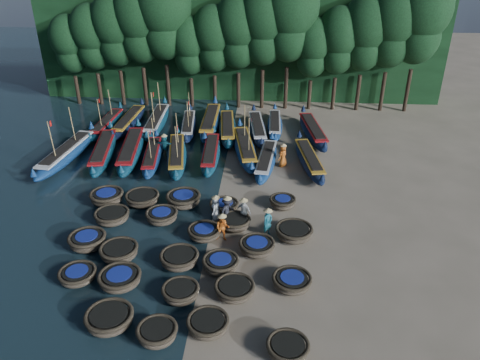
# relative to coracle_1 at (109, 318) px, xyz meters

# --- Properties ---
(ground) EXTENTS (120.00, 120.00, 0.00)m
(ground) POSITION_rel_coracle_1_xyz_m (3.52, 9.26, -0.42)
(ground) COLOR gray
(ground) RESTS_ON ground
(foliage_wall) EXTENTS (40.00, 3.00, 10.00)m
(foliage_wall) POSITION_rel_coracle_1_xyz_m (3.52, 32.76, 4.58)
(foliage_wall) COLOR black
(foliage_wall) RESTS_ON ground
(coracle_1) EXTENTS (2.69, 2.69, 0.73)m
(coracle_1) POSITION_rel_coracle_1_xyz_m (0.00, 0.00, 0.00)
(coracle_1) COLOR brown
(coracle_1) RESTS_ON ground
(coracle_2) EXTENTS (1.80, 1.80, 0.72)m
(coracle_2) POSITION_rel_coracle_1_xyz_m (2.29, -0.67, -0.01)
(coracle_2) COLOR brown
(coracle_2) RESTS_ON ground
(coracle_3) EXTENTS (1.90, 1.90, 0.67)m
(coracle_3) POSITION_rel_coracle_1_xyz_m (4.37, 0.01, -0.04)
(coracle_3) COLOR brown
(coracle_3) RESTS_ON ground
(coracle_4) EXTENTS (2.04, 2.04, 0.65)m
(coracle_4) POSITION_rel_coracle_1_xyz_m (7.82, -1.07, -0.05)
(coracle_4) COLOR brown
(coracle_4) RESTS_ON ground
(coracle_5) EXTENTS (2.16, 2.16, 0.63)m
(coracle_5) POSITION_rel_coracle_1_xyz_m (-2.53, 2.85, -0.05)
(coracle_5) COLOR brown
(coracle_5) RESTS_ON ground
(coracle_6) EXTENTS (2.45, 2.45, 0.71)m
(coracle_6) POSITION_rel_coracle_1_xyz_m (-0.33, 2.67, -0.01)
(coracle_6) COLOR brown
(coracle_6) RESTS_ON ground
(coracle_7) EXTENTS (2.08, 2.08, 0.70)m
(coracle_7) POSITION_rel_coracle_1_xyz_m (2.82, 1.93, -0.02)
(coracle_7) COLOR brown
(coracle_7) RESTS_ON ground
(coracle_8) EXTENTS (2.14, 2.14, 0.67)m
(coracle_8) POSITION_rel_coracle_1_xyz_m (5.35, 2.32, -0.04)
(coracle_8) COLOR brown
(coracle_8) RESTS_ON ground
(coracle_9) EXTENTS (2.36, 2.36, 0.65)m
(coracle_9) POSITION_rel_coracle_1_xyz_m (8.11, 3.08, -0.04)
(coracle_9) COLOR brown
(coracle_9) RESTS_ON ground
(coracle_10) EXTENTS (2.53, 2.53, 0.80)m
(coracle_10) POSITION_rel_coracle_1_xyz_m (-3.02, 5.60, 0.04)
(coracle_10) COLOR brown
(coracle_10) RESTS_ON ground
(coracle_11) EXTENTS (2.32, 2.32, 0.75)m
(coracle_11) POSITION_rel_coracle_1_xyz_m (-1.00, 4.78, 0.01)
(coracle_11) COLOR brown
(coracle_11) RESTS_ON ground
(coracle_12) EXTENTS (2.07, 2.07, 0.73)m
(coracle_12) POSITION_rel_coracle_1_xyz_m (2.30, 4.43, -0.00)
(coracle_12) COLOR brown
(coracle_12) RESTS_ON ground
(coracle_13) EXTENTS (1.94, 1.94, 0.71)m
(coracle_13) POSITION_rel_coracle_1_xyz_m (4.49, 4.19, -0.01)
(coracle_13) COLOR brown
(coracle_13) RESTS_ON ground
(coracle_14) EXTENTS (2.04, 2.04, 0.71)m
(coracle_14) POSITION_rel_coracle_1_xyz_m (6.29, 5.78, -0.01)
(coracle_14) COLOR brown
(coracle_14) RESTS_ON ground
(coracle_15) EXTENTS (2.49, 2.49, 0.72)m
(coracle_15) POSITION_rel_coracle_1_xyz_m (-2.47, 8.21, -0.01)
(coracle_15) COLOR brown
(coracle_15) RESTS_ON ground
(coracle_16) EXTENTS (2.24, 2.24, 0.72)m
(coracle_16) POSITION_rel_coracle_1_xyz_m (0.50, 8.42, 0.00)
(coracle_16) COLOR brown
(coracle_16) RESTS_ON ground
(coracle_17) EXTENTS (1.92, 1.92, 0.66)m
(coracle_17) POSITION_rel_coracle_1_xyz_m (3.26, 6.95, -0.04)
(coracle_17) COLOR brown
(coracle_17) RESTS_ON ground
(coracle_18) EXTENTS (2.22, 2.22, 0.71)m
(coracle_18) POSITION_rel_coracle_1_xyz_m (4.92, 8.05, -0.01)
(coracle_18) COLOR brown
(coracle_18) RESTS_ON ground
(coracle_19) EXTENTS (2.29, 2.29, 0.73)m
(coracle_19) POSITION_rel_coracle_1_xyz_m (8.35, 7.27, -0.00)
(coracle_19) COLOR brown
(coracle_19) RESTS_ON ground
(coracle_20) EXTENTS (2.53, 2.53, 0.80)m
(coracle_20) POSITION_rel_coracle_1_xyz_m (-3.47, 10.33, 0.05)
(coracle_20) COLOR brown
(coracle_20) RESTS_ON ground
(coracle_21) EXTENTS (2.63, 2.63, 0.71)m
(coracle_21) POSITION_rel_coracle_1_xyz_m (-1.19, 10.41, -0.01)
(coracle_21) COLOR brown
(coracle_21) RESTS_ON ground
(coracle_22) EXTENTS (2.56, 2.56, 0.84)m
(coracle_22) POSITION_rel_coracle_1_xyz_m (1.48, 10.35, 0.07)
(coracle_22) COLOR brown
(coracle_22) RESTS_ON ground
(coracle_23) EXTENTS (1.86, 1.86, 0.67)m
(coracle_23) POSITION_rel_coracle_1_xyz_m (4.12, 9.82, -0.03)
(coracle_23) COLOR brown
(coracle_23) RESTS_ON ground
(coracle_24) EXTENTS (1.74, 1.74, 0.68)m
(coracle_24) POSITION_rel_coracle_1_xyz_m (7.74, 10.57, -0.02)
(coracle_24) COLOR brown
(coracle_24) RESTS_ON ground
(long_boat_0) EXTENTS (2.55, 9.04, 3.86)m
(long_boat_0) POSITION_rel_coracle_1_xyz_m (-8.47, 16.23, 0.19)
(long_boat_0) COLOR navy
(long_boat_0) RESTS_ON ground
(long_boat_1) EXTENTS (2.89, 8.63, 1.54)m
(long_boat_1) POSITION_rel_coracle_1_xyz_m (-5.86, 16.88, 0.17)
(long_boat_1) COLOR #0E4153
(long_boat_1) RESTS_ON ground
(long_boat_2) EXTENTS (2.69, 9.06, 1.61)m
(long_boat_2) POSITION_rel_coracle_1_xyz_m (-3.78, 17.20, 0.19)
(long_boat_2) COLOR #0E4153
(long_boat_2) RESTS_ON ground
(long_boat_3) EXTENTS (2.20, 7.36, 3.15)m
(long_boat_3) POSITION_rel_coracle_1_xyz_m (-1.97, 16.45, 0.08)
(long_boat_3) COLOR navy
(long_boat_3) RESTS_ON ground
(long_boat_4) EXTENTS (2.75, 8.08, 3.48)m
(long_boat_4) POSITION_rel_coracle_1_xyz_m (-0.14, 16.66, 0.13)
(long_boat_4) COLOR #0E4153
(long_boat_4) RESTS_ON ground
(long_boat_5) EXTENTS (1.75, 7.81, 1.38)m
(long_boat_5) POSITION_rel_coracle_1_xyz_m (2.37, 17.18, 0.11)
(long_boat_5) COLOR #0E4153
(long_boat_5) RESTS_ON ground
(long_boat_6) EXTENTS (2.91, 8.53, 3.67)m
(long_boat_6) POSITION_rel_coracle_1_xyz_m (4.92, 18.22, 0.16)
(long_boat_6) COLOR navy
(long_boat_6) RESTS_ON ground
(long_boat_7) EXTENTS (2.10, 7.60, 1.34)m
(long_boat_7) POSITION_rel_coracle_1_xyz_m (6.60, 16.27, 0.09)
(long_boat_7) COLOR navy
(long_boat_7) RESTS_ON ground
(long_boat_8) EXTENTS (2.58, 7.80, 1.39)m
(long_boat_8) POSITION_rel_coracle_1_xyz_m (9.77, 16.54, 0.11)
(long_boat_8) COLOR #0E1436
(long_boat_8) RESTS_ON ground
(long_boat_9) EXTENTS (1.66, 7.76, 3.30)m
(long_boat_9) POSITION_rel_coracle_1_xyz_m (-7.43, 22.55, 0.11)
(long_boat_9) COLOR #0E4153
(long_boat_9) RESTS_ON ground
(long_boat_10) EXTENTS (1.83, 8.35, 1.47)m
(long_boat_10) POSITION_rel_coracle_1_xyz_m (-5.64, 23.21, 0.14)
(long_boat_10) COLOR #0E1436
(long_boat_10) RESTS_ON ground
(long_boat_11) EXTENTS (1.84, 8.81, 3.74)m
(long_boat_11) POSITION_rel_coracle_1_xyz_m (-3.18, 23.37, 0.18)
(long_boat_11) COLOR #0E4153
(long_boat_11) RESTS_ON ground
(long_boat_12) EXTENTS (2.09, 7.36, 3.14)m
(long_boat_12) POSITION_rel_coracle_1_xyz_m (-0.27, 22.78, 0.08)
(long_boat_12) COLOR #0E1436
(long_boat_12) RESTS_ON ground
(long_boat_13) EXTENTS (1.74, 9.09, 1.60)m
(long_boat_13) POSITION_rel_coracle_1_xyz_m (1.56, 23.53, 0.19)
(long_boat_13) COLOR navy
(long_boat_13) RESTS_ON ground
(long_boat_14) EXTENTS (2.35, 8.42, 1.49)m
(long_boat_14) POSITION_rel_coracle_1_xyz_m (3.19, 22.25, 0.15)
(long_boat_14) COLOR #0E4153
(long_boat_14) RESTS_ON ground
(long_boat_15) EXTENTS (2.36, 8.05, 1.43)m
(long_boat_15) POSITION_rel_coracle_1_xyz_m (5.72, 22.44, 0.13)
(long_boat_15) COLOR #0E1436
(long_boat_15) RESTS_ON ground
(long_boat_16) EXTENTS (1.32, 7.34, 1.29)m
(long_boat_16) POSITION_rel_coracle_1_xyz_m (7.22, 23.49, 0.07)
(long_boat_16) COLOR navy
(long_boat_16) RESTS_ON ground
(long_boat_17) EXTENTS (2.74, 8.39, 1.49)m
(long_boat_17) POSITION_rel_coracle_1_xyz_m (10.41, 22.10, 0.15)
(long_boat_17) COLOR #0E1436
(long_boat_17) RESTS_ON ground
(fisherman_0) EXTENTS (0.72, 0.90, 1.81)m
(fisherman_0) POSITION_rel_coracle_1_xyz_m (3.73, 8.86, 0.45)
(fisherman_0) COLOR silver
(fisherman_0) RESTS_ON ground
(fisherman_1) EXTENTS (0.73, 0.72, 1.89)m
(fisherman_1) POSITION_rel_coracle_1_xyz_m (6.84, 7.47, 0.53)
(fisherman_1) COLOR #1B6575
(fisherman_1) RESTS_ON ground
(fisherman_2) EXTENTS (0.83, 0.67, 1.85)m
(fisherman_2) POSITION_rel_coracle_1_xyz_m (4.32, 6.80, 0.46)
(fisherman_2) COLOR #BB5718
(fisherman_2) RESTS_ON ground
(fisherman_3) EXTENTS (1.16, 1.32, 1.97)m
(fisherman_3) POSITION_rel_coracle_1_xyz_m (4.45, 8.55, 0.50)
(fisherman_3) COLOR black
(fisherman_3) RESTS_ON ground
(fisherman_4) EXTENTS (1.04, 0.82, 1.85)m
(fisherman_4) POSITION_rel_coracle_1_xyz_m (5.40, 8.59, 0.47)
(fisherman_4) COLOR silver
(fisherman_4) RESTS_ON ground
(fisherman_5) EXTENTS (1.61, 0.81, 1.86)m
(fisherman_5) POSITION_rel_coracle_1_xyz_m (-1.28, 17.78, 0.45)
(fisherman_5) COLOR #1B6575
(fisherman_5) RESTS_ON ground
(fisherman_6) EXTENTS (0.93, 1.00, 1.92)m
(fisherman_6) POSITION_rel_coracle_1_xyz_m (7.82, 16.44, 0.50)
(fisherman_6) COLOR #BB5718
(fisherman_6) RESTS_ON ground
(tree_0) EXTENTS (3.68, 3.68, 8.68)m
(tree_0) POSITION_rel_coracle_1_xyz_m (-12.48, 29.26, 5.55)
(tree_0) COLOR black
(tree_0) RESTS_ON ground
(tree_1) EXTENTS (4.09, 4.09, 9.65)m
(tree_1) POSITION_rel_coracle_1_xyz_m (-10.18, 29.26, 6.23)
(tree_1) COLOR black
(tree_1) RESTS_ON ground
(tree_2) EXTENTS (4.51, 4.51, 10.63)m
(tree_2) POSITION_rel_coracle_1_xyz_m (-7.88, 29.26, 6.90)
(tree_2) COLOR black
(tree_2) RESTS_ON ground
(tree_3) EXTENTS (4.92, 4.92, 11.60)m
(tree_3) POSITION_rel_coracle_1_xyz_m (-5.58, 29.26, 7.58)
(tree_3) COLOR black
(tree_3) RESTS_ON ground
(tree_4) EXTENTS (5.34, 5.34, 12.58)m
(tree_4) POSITION_rel_coracle_1_xyz_m (-3.28, 29.26, 8.25)
(tree_4) COLOR black
(tree_4) RESTS_ON ground
(tree_5) EXTENTS (3.68, 3.68, 8.68)m
(tree_5) POSITION_rel_coracle_1_xyz_m (-0.98, 29.26, 5.55)
(tree_5) COLOR black
(tree_5) RESTS_ON ground
(tree_6) EXTENTS (4.09, 4.09, 9.65)m
(tree_6) POSITION_rel_coracle_1_xyz_m (1.32, 29.26, 6.23)
(tree_6) COLOR black
(tree_6) RESTS_ON ground
(tree_7) EXTENTS (4.51, 4.51, 10.63)m
(tree_7) POSITION_rel_coracle_1_xyz_m (3.62, 29.26, 6.90)
(tree_7) COLOR black
(tree_7) RESTS_ON ground
(tree_8) EXTENTS (4.92, 4.92, 11.60)m
(tree_8) POSITION_rel_coracle_1_xyz_m (5.92, 29.26, 7.58)
(tree_8) COLOR black
(tree_8) RESTS_ON ground
(tree_9) EXTENTS (5.34, 5.34, 12.58)m
(tree_9) POSITION_rel_coracle_1_xyz_m (8.22, 29.26, 8.25)
(tree_9) COLOR black
(tree_9) RESTS_ON ground
(tree_10) EXTENTS (3.68, 3.68, 8.68)m
(tree_10) POSITION_rel_coracle_1_xyz_m (10.52, 29.26, 5.55)
(tree_10) COLOR black
(tree_10) RESTS_ON ground
(tree_11) EXTENTS (4.09, 4.09, 9.65)m
(tree_11) POSITION_rel_coracle_1_xyz_m (12.82, 29.26, 6.23)
(tree_11) COLOR black
(tree_11) RESTS_ON ground
(tree_12) EXTENTS (4.51, 4.51, 10.63)m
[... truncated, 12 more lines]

